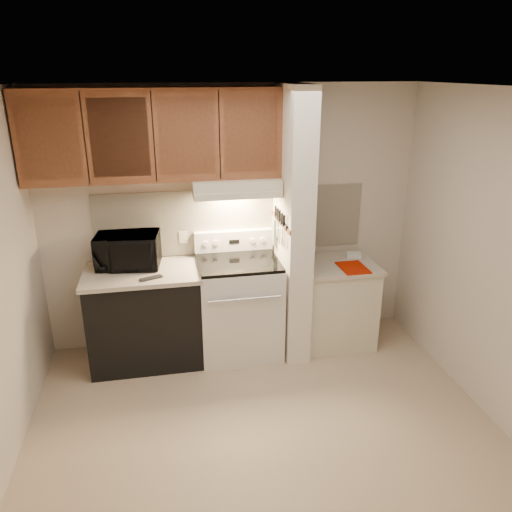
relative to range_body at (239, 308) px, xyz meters
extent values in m
plane|color=tan|center=(0.00, -1.16, -0.46)|extent=(3.60, 3.60, 0.00)
plane|color=white|center=(0.00, -1.16, 2.04)|extent=(3.60, 3.60, 0.00)
cube|color=beige|center=(0.00, 0.34, 0.79)|extent=(3.60, 2.50, 0.02)
cube|color=beige|center=(1.80, -1.16, 0.79)|extent=(0.02, 3.00, 2.50)
cube|color=white|center=(0.00, 0.33, 0.78)|extent=(2.60, 0.02, 0.63)
cube|color=silver|center=(0.00, 0.00, 0.00)|extent=(0.76, 0.65, 0.92)
cube|color=black|center=(0.00, -0.32, 0.04)|extent=(0.50, 0.01, 0.30)
cylinder|color=silver|center=(0.00, -0.35, 0.26)|extent=(0.65, 0.02, 0.02)
cube|color=black|center=(0.00, 0.00, 0.48)|extent=(0.74, 0.64, 0.03)
cube|color=silver|center=(0.00, 0.28, 0.59)|extent=(0.76, 0.08, 0.20)
cube|color=black|center=(0.00, 0.24, 0.59)|extent=(0.10, 0.01, 0.04)
cylinder|color=silver|center=(-0.28, 0.24, 0.59)|extent=(0.05, 0.02, 0.05)
cylinder|color=silver|center=(-0.18, 0.24, 0.59)|extent=(0.05, 0.02, 0.05)
cylinder|color=silver|center=(0.18, 0.24, 0.59)|extent=(0.05, 0.02, 0.05)
cylinder|color=silver|center=(0.28, 0.24, 0.59)|extent=(0.05, 0.02, 0.05)
cube|color=black|center=(-0.88, 0.01, -0.03)|extent=(1.00, 0.63, 0.87)
cube|color=#BCAE9A|center=(-0.88, 0.01, 0.43)|extent=(1.04, 0.67, 0.04)
cube|color=black|center=(-0.80, -0.19, 0.46)|extent=(0.20, 0.13, 0.01)
cylinder|color=#216D70|center=(-0.83, 0.23, 0.50)|extent=(0.10, 0.10, 0.09)
cube|color=beige|center=(-0.48, 0.32, 0.64)|extent=(0.08, 0.01, 0.12)
imported|color=black|center=(-0.99, 0.15, 0.60)|extent=(0.60, 0.44, 0.31)
cube|color=silver|center=(0.51, -0.01, 0.79)|extent=(0.22, 0.70, 2.50)
cube|color=brown|center=(0.39, -0.01, 0.84)|extent=(0.01, 0.70, 0.04)
cube|color=black|center=(0.39, -0.06, 0.86)|extent=(0.02, 0.42, 0.04)
cube|color=silver|center=(0.38, -0.22, 0.76)|extent=(0.01, 0.03, 0.16)
cylinder|color=black|center=(0.38, -0.20, 0.91)|extent=(0.02, 0.02, 0.10)
cube|color=silver|center=(0.38, -0.14, 0.75)|extent=(0.01, 0.04, 0.18)
cylinder|color=black|center=(0.38, -0.14, 0.91)|extent=(0.02, 0.02, 0.10)
cube|color=silver|center=(0.38, -0.06, 0.74)|extent=(0.01, 0.04, 0.20)
cylinder|color=black|center=(0.38, -0.04, 0.91)|extent=(0.02, 0.02, 0.10)
cube|color=silver|center=(0.38, 0.03, 0.76)|extent=(0.01, 0.04, 0.16)
cylinder|color=black|center=(0.38, 0.02, 0.91)|extent=(0.02, 0.02, 0.10)
cube|color=silver|center=(0.38, 0.10, 0.75)|extent=(0.01, 0.04, 0.18)
cylinder|color=black|center=(0.38, 0.11, 0.91)|extent=(0.02, 0.02, 0.10)
cube|color=gray|center=(0.38, 0.17, 0.69)|extent=(0.03, 0.11, 0.25)
cube|color=beige|center=(0.97, -0.01, -0.06)|extent=(0.70, 0.60, 0.81)
cube|color=#BCAE9A|center=(0.97, -0.01, 0.37)|extent=(0.74, 0.64, 0.04)
cube|color=#AA1700|center=(1.07, -0.16, 0.40)|extent=(0.25, 0.34, 0.01)
cube|color=white|center=(1.19, 0.14, 0.41)|extent=(0.16, 0.13, 0.04)
cube|color=beige|center=(0.00, 0.12, 1.17)|extent=(0.78, 0.44, 0.15)
cube|color=beige|center=(0.00, -0.08, 1.12)|extent=(0.78, 0.04, 0.06)
cube|color=brown|center=(-0.69, 0.17, 1.62)|extent=(2.18, 0.33, 0.77)
cube|color=brown|center=(-1.51, 0.01, 1.62)|extent=(0.46, 0.01, 0.63)
cube|color=black|center=(-1.23, 0.01, 1.62)|extent=(0.01, 0.01, 0.73)
cube|color=brown|center=(-0.96, 0.01, 1.62)|extent=(0.46, 0.01, 0.63)
cube|color=black|center=(-0.69, 0.01, 1.62)|extent=(0.01, 0.01, 0.73)
cube|color=brown|center=(-0.42, 0.01, 1.62)|extent=(0.46, 0.01, 0.63)
cube|color=black|center=(-0.14, 0.01, 1.62)|extent=(0.01, 0.01, 0.73)
cube|color=brown|center=(0.13, 0.01, 1.62)|extent=(0.46, 0.01, 0.63)
camera|label=1|loc=(-0.66, -4.26, 2.15)|focal=35.00mm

